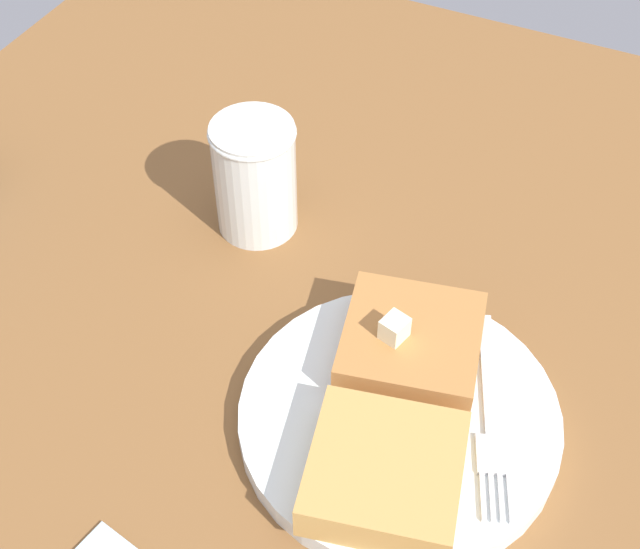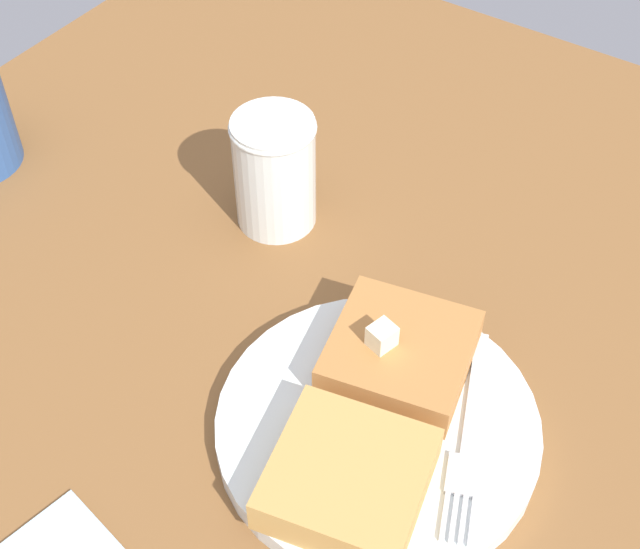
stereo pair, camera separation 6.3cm
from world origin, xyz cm
name	(u,v)px [view 1 (the left image)]	position (x,y,z in cm)	size (l,w,h in cm)	color
table_surface	(369,425)	(0.00, 0.00, 1.34)	(101.82, 101.82, 2.68)	brown
plate	(397,422)	(0.42, 2.05, 3.61)	(21.29, 21.29, 1.60)	white
toast_slice_left	(411,344)	(-4.53, 0.97, 5.65)	(9.12, 9.16, 2.76)	#B3733A
toast_slice_middle	(385,472)	(5.37, 3.13, 5.65)	(9.12, 9.16, 2.76)	tan
butter_pat_primary	(397,329)	(-3.55, 0.17, 7.87)	(1.68, 1.51, 1.68)	#F4EFC6
fork	(491,423)	(-1.57, 7.80, 4.45)	(15.44, 7.10, 0.36)	silver
syrup_jar	(255,180)	(-13.22, -15.60, 7.32)	(6.71, 6.71, 9.73)	#3C1809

